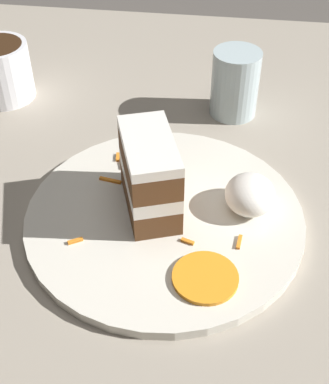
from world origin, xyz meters
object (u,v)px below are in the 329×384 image
at_px(cake_slice, 150,175).
at_px(drinking_glass, 235,88).
at_px(coffee_mug, 0,69).
at_px(orange_garnish, 205,277).
at_px(cream_dollop, 250,194).
at_px(plate, 164,217).

distance_m(cake_slice, drinking_glass, 0.24).
distance_m(cake_slice, coffee_mug, 0.33).
bearing_deg(orange_garnish, drinking_glass, -2.52).
bearing_deg(cream_dollop, drinking_glass, 6.99).
bearing_deg(plate, drinking_glass, -15.91).
bearing_deg(coffee_mug, drinking_glass, -89.68).
height_order(plate, cream_dollop, cream_dollop).
height_order(plate, coffee_mug, coffee_mug).
relative_size(orange_garnish, coffee_mug, 0.75).
relative_size(plate, cream_dollop, 5.04).
relative_size(orange_garnish, drinking_glass, 0.71).
relative_size(cake_slice, coffee_mug, 1.29).
height_order(orange_garnish, coffee_mug, coffee_mug).
bearing_deg(orange_garnish, cream_dollop, -20.04).
height_order(cream_dollop, orange_garnish, cream_dollop).
xyz_separation_m(drinking_glass, coffee_mug, (-0.00, 0.34, 0.00)).
height_order(drinking_glass, coffee_mug, drinking_glass).
xyz_separation_m(plate, cake_slice, (0.01, 0.02, 0.05)).
xyz_separation_m(cream_dollop, coffee_mug, (0.21, 0.36, 0.01)).
relative_size(cake_slice, orange_garnish, 1.73).
height_order(orange_garnish, drinking_glass, drinking_glass).
relative_size(cream_dollop, orange_garnish, 0.93).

